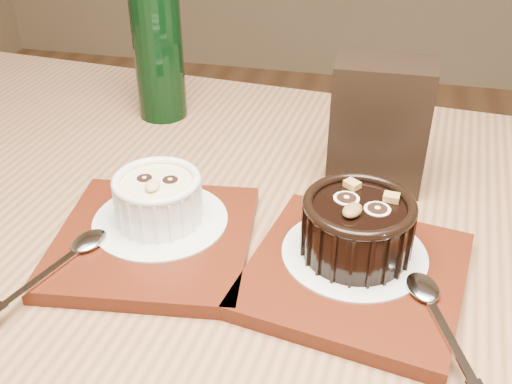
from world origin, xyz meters
TOP-DOWN VIEW (x-y plane):
  - table at (-0.17, 0.14)m, footprint 1.26×0.90m
  - tray_left at (-0.26, 0.14)m, footprint 0.20×0.20m
  - doily_left at (-0.26, 0.16)m, footprint 0.13×0.13m
  - ramekin_white at (-0.26, 0.16)m, footprint 0.08×0.08m
  - spoon_left at (-0.32, 0.08)m, footprint 0.07×0.14m
  - tray_right at (-0.07, 0.14)m, footprint 0.21×0.21m
  - doily_right at (-0.07, 0.16)m, footprint 0.13×0.13m
  - ramekin_dark at (-0.07, 0.16)m, footprint 0.10×0.10m
  - spoon_right at (-0.00, 0.09)m, footprint 0.07×0.13m
  - condiment_stand at (-0.06, 0.31)m, footprint 0.10×0.06m
  - green_bottle at (-0.35, 0.42)m, footprint 0.06×0.06m

SIDE VIEW (x-z plane):
  - table at x=-0.17m, z-range 0.28..1.03m
  - tray_left at x=-0.26m, z-range 0.75..0.76m
  - tray_right at x=-0.07m, z-range 0.75..0.76m
  - doily_left at x=-0.26m, z-range 0.77..0.77m
  - doily_right at x=-0.07m, z-range 0.77..0.77m
  - spoon_left at x=-0.32m, z-range 0.77..0.77m
  - spoon_right at x=0.00m, z-range 0.77..0.77m
  - ramekin_white at x=-0.26m, z-range 0.77..0.82m
  - ramekin_dark at x=-0.07m, z-range 0.77..0.83m
  - condiment_stand at x=-0.06m, z-range 0.75..0.89m
  - green_bottle at x=-0.35m, z-range 0.72..0.96m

